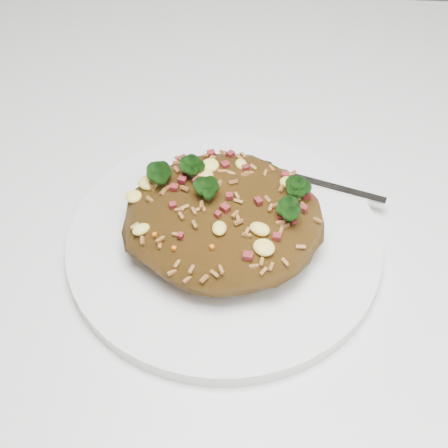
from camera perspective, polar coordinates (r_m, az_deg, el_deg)
The scene contains 4 objects.
dining_table at distance 0.65m, azimuth -7.83°, elevation -4.08°, with size 1.20×0.80×0.75m.
plate at distance 0.54m, azimuth 0.00°, elevation -1.53°, with size 0.27×0.27×0.01m, color white.
fried_rice at distance 0.52m, azimuth 0.01°, elevation 1.12°, with size 0.17×0.15×0.07m.
fork at distance 0.59m, azimuth 7.70°, elevation 3.93°, with size 0.16×0.06×0.00m.
Camera 1 is at (0.11, -0.39, 1.18)m, focal length 50.00 mm.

